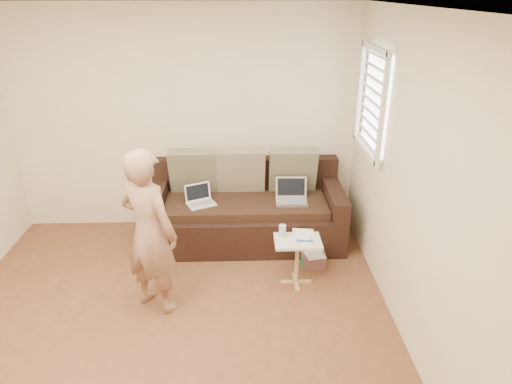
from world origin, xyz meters
TOP-DOWN VIEW (x-y plane):
  - floor at (0.00, 0.00)m, footprint 4.50×4.50m
  - ceiling at (0.00, 0.00)m, footprint 4.50×4.50m
  - wall_back at (0.00, 2.25)m, footprint 4.00×0.00m
  - wall_right at (2.00, 0.00)m, footprint 0.00×4.50m
  - window_blinds at (1.95, 1.50)m, footprint 0.12×0.88m
  - sofa at (0.70, 1.77)m, footprint 2.20×0.95m
  - pillow_left at (0.10, 1.99)m, footprint 0.55×0.29m
  - pillow_mid at (0.65, 1.99)m, footprint 0.55×0.27m
  - pillow_right at (1.25, 1.98)m, footprint 0.55×0.28m
  - laptop_silver at (1.21, 1.67)m, footprint 0.36×0.27m
  - laptop_white at (0.20, 1.65)m, footprint 0.36×0.32m
  - person at (-0.16, 0.59)m, footprint 0.68×0.62m
  - side_table at (1.19, 0.89)m, footprint 0.45×0.32m
  - drinking_glass at (1.04, 0.97)m, footprint 0.07×0.07m
  - scissors at (1.25, 0.85)m, footprint 0.18×0.10m
  - paper_on_table at (1.24, 0.96)m, footprint 0.25×0.33m
  - striped_box at (1.40, 1.20)m, footprint 0.25×0.25m

SIDE VIEW (x-z plane):
  - floor at x=0.00m, z-range 0.00..0.00m
  - striped_box at x=1.40m, z-range 0.00..0.16m
  - side_table at x=1.19m, z-range 0.00..0.50m
  - sofa at x=0.70m, z-range 0.00..0.85m
  - paper_on_table at x=1.24m, z-range 0.50..0.50m
  - scissors at x=1.25m, z-range 0.50..0.51m
  - laptop_silver at x=1.21m, z-range 0.40..0.64m
  - laptop_white at x=0.20m, z-range 0.41..0.63m
  - drinking_glass at x=1.04m, z-range 0.50..0.62m
  - person at x=-0.16m, z-range 0.00..1.56m
  - pillow_left at x=0.10m, z-range 0.51..1.07m
  - pillow_mid at x=0.65m, z-range 0.51..1.07m
  - pillow_right at x=1.25m, z-range 0.51..1.07m
  - wall_back at x=0.00m, z-range -0.70..3.30m
  - wall_right at x=2.00m, z-range -0.95..3.55m
  - window_blinds at x=1.95m, z-range 1.16..2.24m
  - ceiling at x=0.00m, z-range 2.60..2.60m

